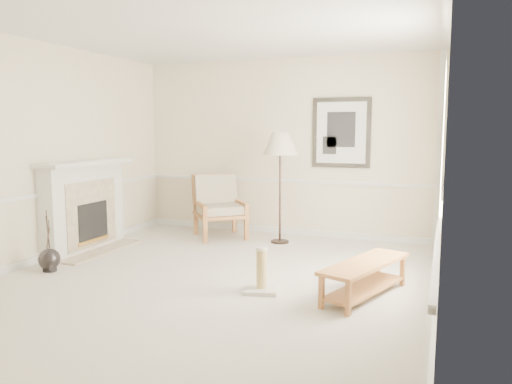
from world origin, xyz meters
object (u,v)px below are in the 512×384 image
floor_vase (49,260)px  armchair (219,203)px  scratching_post (262,278)px  floor_lamp (280,147)px  bench (365,273)px

floor_vase → armchair: armchair is taller
armchair → scratching_post: 2.94m
floor_vase → armchair: 2.86m
armchair → scratching_post: armchair is taller
floor_lamp → scratching_post: size_ratio=3.43×
floor_vase → floor_lamp: (2.19, 2.52, 1.35)m
floor_lamp → bench: floor_lamp is taller
floor_vase → floor_lamp: bearing=48.9°
armchair → floor_lamp: bearing=-44.8°
armchair → bench: armchair is taller
bench → armchair: bearing=141.3°
bench → scratching_post: bearing=-167.6°
scratching_post → floor_vase: bearing=-175.8°
armchair → floor_lamp: (1.09, -0.10, 0.95)m
bench → scratching_post: (-1.07, -0.24, -0.09)m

